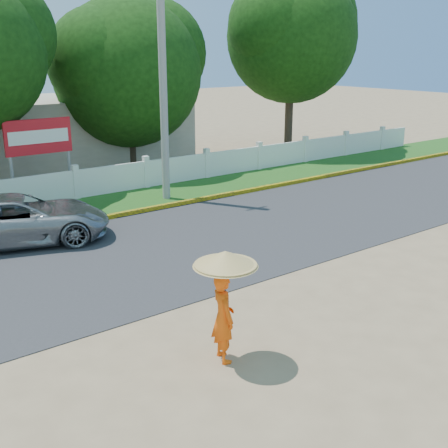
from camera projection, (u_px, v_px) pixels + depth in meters
name	position (u px, v px, depth m)	size (l,w,h in m)	color
ground	(278.00, 300.00, 12.61)	(120.00, 120.00, 0.00)	#9E8460
road	(171.00, 246.00, 16.04)	(60.00, 7.00, 0.02)	#38383A
grass_verge	(93.00, 207.00, 20.04)	(60.00, 3.50, 0.03)	#2D601E
curb	(115.00, 216.00, 18.72)	(40.00, 0.18, 0.16)	yellow
fence	(76.00, 185.00, 20.98)	(40.00, 0.10, 1.10)	silver
building_near	(77.00, 130.00, 27.57)	(10.00, 6.00, 3.20)	#B7AD99
utility_pole	(163.00, 74.00, 19.81)	(0.28, 0.28, 9.13)	gray
vehicle	(18.00, 219.00, 16.15)	(2.36, 5.11, 1.42)	gray
monk_with_parasol	(224.00, 290.00, 9.83)	(1.15, 1.15, 2.08)	#FA550D
billboard	(39.00, 141.00, 20.84)	(2.50, 0.13, 2.95)	gray
tree_row	(57.00, 55.00, 22.49)	(34.80, 7.91, 9.51)	#473828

